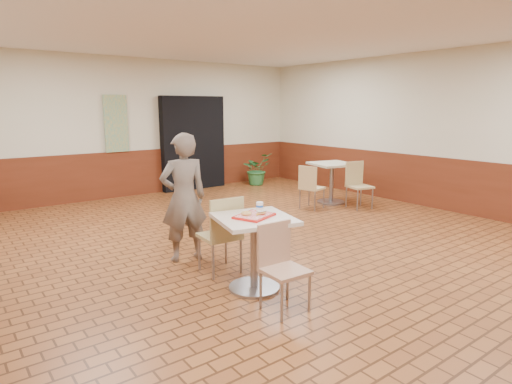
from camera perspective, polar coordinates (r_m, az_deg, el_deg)
room_shell at (r=5.63m, az=4.87°, el=6.66°), size 8.01×10.01×3.01m
wainscot_band at (r=5.79m, az=4.71°, el=-3.24°), size 8.00×10.00×1.00m
corridor_doorway at (r=10.36m, az=-8.38°, el=6.46°), size 1.60×0.22×2.20m
promo_poster at (r=9.65m, az=-18.16°, el=8.65°), size 0.50×0.03×1.20m
main_table at (r=4.59m, az=-0.24°, el=-6.54°), size 0.77×0.77×0.81m
chair_main_front at (r=4.20m, az=3.30°, el=-9.28°), size 0.41×0.41×0.85m
chair_main_back at (r=5.04m, az=-4.48°, el=-5.23°), size 0.46×0.46×0.93m
customer at (r=5.47m, az=-9.61°, el=-0.79°), size 0.66×0.50×1.64m
serving_tray at (r=4.51m, az=-0.24°, el=-3.20°), size 0.40×0.31×0.02m
ring_donut at (r=4.49m, az=-1.29°, el=-2.86°), size 0.14×0.14×0.04m
long_john_donut at (r=4.51m, az=0.72°, el=-2.80°), size 0.14×0.07×0.04m
paper_cup at (r=4.66m, az=0.49°, el=-1.93°), size 0.08×0.08×0.10m
second_table at (r=8.89m, az=10.07°, el=2.11°), size 0.79×0.79×0.83m
chair_second_left at (r=8.29m, az=7.25°, el=0.94°), size 0.48×0.48×0.85m
chair_second_front at (r=8.61m, az=13.38°, el=1.28°), size 0.49×0.49×0.90m
potted_plant at (r=10.86m, az=0.08°, el=3.08°), size 0.83×0.76×0.80m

